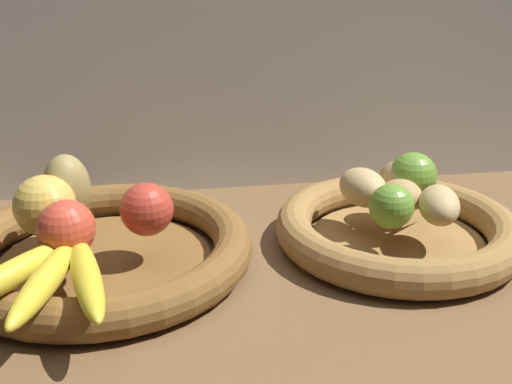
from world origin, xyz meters
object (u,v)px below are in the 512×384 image
(potato_back, at_px, (403,179))
(potato_large, at_px, (400,196))
(fruit_bowl_left, at_px, (104,250))
(potato_oblong, at_px, (363,187))
(apple_red_front, at_px, (66,228))
(lime_far, at_px, (413,176))
(chili_pepper, at_px, (416,203))
(apple_golden_left, at_px, (45,206))
(apple_red_right, at_px, (147,209))
(lime_near, at_px, (391,206))
(pear_brown, at_px, (67,188))
(potato_small, at_px, (438,204))
(banana_bunch_front, at_px, (50,275))
(fruit_bowl_right, at_px, (397,229))

(potato_back, bearing_deg, potato_large, -114.44)
(fruit_bowl_left, relative_size, potato_back, 5.36)
(potato_oblong, bearing_deg, potato_back, 15.95)
(potato_back, height_order, potato_oblong, potato_back)
(apple_red_front, height_order, lime_far, same)
(fruit_bowl_left, height_order, potato_large, potato_large)
(fruit_bowl_left, relative_size, chili_pepper, 2.73)
(fruit_bowl_left, xyz_separation_m, apple_red_front, (-0.03, -0.06, 0.06))
(apple_golden_left, distance_m, apple_red_front, 0.07)
(apple_red_right, distance_m, potato_back, 0.36)
(fruit_bowl_left, xyz_separation_m, potato_oblong, (0.34, 0.03, 0.05))
(potato_large, relative_size, lime_near, 1.09)
(pear_brown, relative_size, potato_large, 1.43)
(potato_oblong, bearing_deg, apple_golden_left, -176.04)
(potato_large, bearing_deg, lime_far, 52.13)
(apple_red_front, height_order, chili_pepper, apple_red_front)
(pear_brown, bearing_deg, potato_oblong, -1.53)
(apple_red_right, distance_m, chili_pepper, 0.35)
(potato_back, relative_size, potato_small, 0.82)
(potato_large, bearing_deg, apple_red_right, -177.21)
(fruit_bowl_left, xyz_separation_m, apple_golden_left, (-0.06, 0.00, 0.06))
(apple_red_front, bearing_deg, apple_golden_left, 117.22)
(potato_oblong, height_order, lime_far, lime_far)
(potato_oblong, relative_size, chili_pepper, 0.59)
(apple_red_right, relative_size, potato_small, 0.77)
(banana_bunch_front, distance_m, potato_oblong, 0.42)
(pear_brown, bearing_deg, fruit_bowl_left, -44.63)
(fruit_bowl_left, bearing_deg, chili_pepper, 0.97)
(fruit_bowl_right, relative_size, potato_oblong, 4.12)
(fruit_bowl_left, height_order, lime_far, lime_far)
(apple_red_right, relative_size, potato_large, 1.06)
(apple_red_front, height_order, potato_small, apple_red_front)
(apple_golden_left, distance_m, pear_brown, 0.04)
(apple_golden_left, xyz_separation_m, lime_near, (0.42, -0.05, -0.01))
(potato_small, relative_size, chili_pepper, 0.62)
(potato_small, height_order, potato_oblong, potato_oblong)
(banana_bunch_front, bearing_deg, lime_far, 20.64)
(fruit_bowl_left, height_order, chili_pepper, chili_pepper)
(apple_red_front, relative_size, lime_far, 1.00)
(chili_pepper, bearing_deg, lime_near, -168.98)
(apple_golden_left, relative_size, apple_red_right, 1.15)
(apple_red_right, height_order, apple_red_front, same)
(pear_brown, distance_m, banana_bunch_front, 0.17)
(lime_far, bearing_deg, fruit_bowl_right, -127.87)
(potato_large, bearing_deg, potato_small, -45.00)
(apple_golden_left, bearing_deg, apple_red_right, -9.20)
(fruit_bowl_right, bearing_deg, potato_small, -45.00)
(lime_near, bearing_deg, lime_far, 54.16)
(potato_large, xyz_separation_m, lime_near, (-0.03, -0.04, 0.01))
(potato_small, height_order, potato_large, potato_small)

